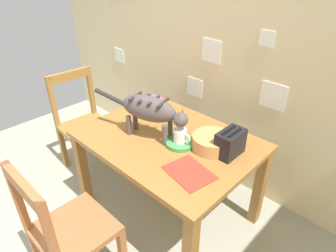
# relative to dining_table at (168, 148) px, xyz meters

# --- Properties ---
(wall_rear) EXTENTS (4.51, 0.11, 2.50)m
(wall_rear) POSITION_rel_dining_table_xyz_m (-0.06, 0.75, 0.62)
(wall_rear) COLOR beige
(wall_rear) RESTS_ON ground_plane
(dining_table) EXTENTS (1.22, 0.91, 0.72)m
(dining_table) POSITION_rel_dining_table_xyz_m (0.00, 0.00, 0.00)
(dining_table) COLOR #9B6730
(dining_table) RESTS_ON ground_plane
(cat) EXTENTS (0.71, 0.28, 0.31)m
(cat) POSITION_rel_dining_table_xyz_m (-0.10, -0.07, 0.30)
(cat) COLOR #514846
(cat) RESTS_ON dining_table
(saucer_bowl) EXTENTS (0.20, 0.20, 0.03)m
(saucer_bowl) POSITION_rel_dining_table_xyz_m (0.12, -0.00, 0.10)
(saucer_bowl) COLOR #43934C
(saucer_bowl) RESTS_ON dining_table
(coffee_mug) EXTENTS (0.13, 0.09, 0.09)m
(coffee_mug) POSITION_rel_dining_table_xyz_m (0.12, -0.00, 0.16)
(coffee_mug) COLOR white
(coffee_mug) RESTS_ON saucer_bowl
(magazine) EXTENTS (0.32, 0.27, 0.01)m
(magazine) POSITION_rel_dining_table_xyz_m (0.36, -0.19, 0.09)
(magazine) COLOR red
(magazine) RESTS_ON dining_table
(book_stack) EXTENTS (0.21, 0.15, 0.07)m
(book_stack) POSITION_rel_dining_table_xyz_m (-0.44, 0.27, 0.12)
(book_stack) COLOR #358FCB
(book_stack) RESTS_ON dining_table
(wicker_basket) EXTENTS (0.27, 0.27, 0.10)m
(wicker_basket) POSITION_rel_dining_table_xyz_m (0.30, 0.12, 0.14)
(wicker_basket) COLOR tan
(wicker_basket) RESTS_ON dining_table
(toaster) EXTENTS (0.12, 0.20, 0.18)m
(toaster) POSITION_rel_dining_table_xyz_m (0.42, 0.14, 0.17)
(toaster) COLOR black
(toaster) RESTS_ON dining_table
(wooden_chair_near) EXTENTS (0.45, 0.45, 0.95)m
(wooden_chair_near) POSITION_rel_dining_table_xyz_m (-0.99, -0.10, -0.17)
(wooden_chair_near) COLOR olive
(wooden_chair_near) RESTS_ON ground_plane
(wooden_chair_far) EXTENTS (0.42, 0.42, 0.95)m
(wooden_chair_far) POSITION_rel_dining_table_xyz_m (-0.00, -0.83, -0.17)
(wooden_chair_far) COLOR #A16036
(wooden_chair_far) RESTS_ON ground_plane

